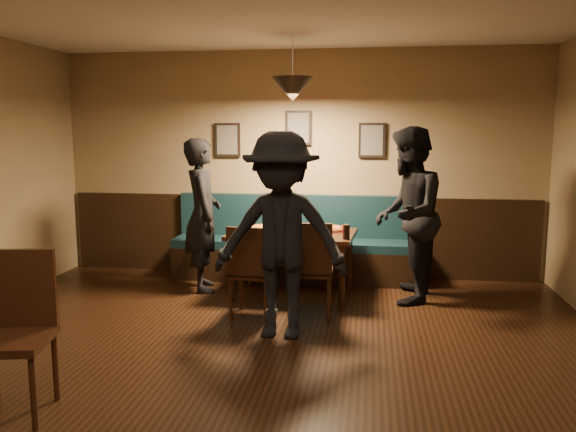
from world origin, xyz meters
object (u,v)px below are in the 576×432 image
at_px(booth_bench, 295,239).
at_px(diner_left, 203,215).
at_px(diner_right, 408,215).
at_px(diner_front, 281,236).
at_px(cafe_chair_far, 10,337).
at_px(tabasco_bottle, 343,229).
at_px(soda_glass, 346,232).
at_px(chair_near_left, 253,271).
at_px(dining_table, 292,264).
at_px(chair_near_right, 311,269).

distance_m(booth_bench, diner_left, 1.21).
bearing_deg(diner_right, booth_bench, -111.05).
xyz_separation_m(diner_front, cafe_chair_far, (-1.48, -1.69, -0.38)).
relative_size(diner_left, tabasco_bottle, 15.77).
bearing_deg(diner_right, diner_front, -35.25).
bearing_deg(diner_left, cafe_chair_far, 153.01).
height_order(diner_front, soda_glass, diner_front).
bearing_deg(tabasco_bottle, cafe_chair_far, -124.10).
bearing_deg(chair_near_left, diner_front, -50.31).
bearing_deg(diner_front, cafe_chair_far, -129.34).
bearing_deg(diner_left, tabasco_bottle, -115.04).
height_order(dining_table, diner_right, diner_right).
height_order(chair_near_right, soda_glass, chair_near_right).
bearing_deg(dining_table, booth_bench, 98.75).
xyz_separation_m(tabasco_bottle, cafe_chair_far, (-1.97, -2.91, -0.25)).
bearing_deg(chair_near_right, soda_glass, 44.52).
relative_size(chair_near_right, diner_right, 0.52).
bearing_deg(diner_front, chair_near_left, 127.67).
height_order(dining_table, soda_glass, soda_glass).
bearing_deg(chair_near_right, diner_front, -112.11).
bearing_deg(tabasco_bottle, chair_near_right, -113.42).
relative_size(diner_front, tabasco_bottle, 16.54).
distance_m(dining_table, diner_front, 1.36).
xyz_separation_m(chair_near_left, diner_right, (1.52, 0.76, 0.47)).
distance_m(chair_near_right, tabasco_bottle, 0.77).
bearing_deg(cafe_chair_far, diner_left, -108.43).
distance_m(booth_bench, dining_table, 0.73).
distance_m(chair_near_left, cafe_chair_far, 2.45).
height_order(dining_table, diner_front, diner_front).
height_order(dining_table, tabasco_bottle, tabasco_bottle).
distance_m(chair_near_left, diner_front, 0.75).
relative_size(booth_bench, tabasco_bottle, 27.27).
bearing_deg(diner_left, soda_glass, -125.17).
relative_size(chair_near_right, cafe_chair_far, 0.92).
distance_m(chair_near_right, diner_left, 1.59).
xyz_separation_m(soda_glass, cafe_chair_far, (-2.02, -2.61, -0.27)).
bearing_deg(booth_bench, tabasco_bottle, -50.12).
xyz_separation_m(booth_bench, tabasco_bottle, (0.61, -0.73, 0.27)).
xyz_separation_m(diner_front, soda_glass, (0.54, 0.92, -0.12)).
relative_size(booth_bench, diner_right, 1.61).
bearing_deg(chair_near_right, diner_right, 33.03).
bearing_deg(chair_near_right, booth_bench, 101.33).
height_order(chair_near_left, soda_glass, chair_near_left).
relative_size(diner_left, diner_right, 0.93).
height_order(booth_bench, soda_glass, booth_bench).
relative_size(chair_near_right, diner_left, 0.56).
bearing_deg(booth_bench, soda_glass, -57.64).
height_order(dining_table, chair_near_right, chair_near_right).
relative_size(booth_bench, chair_near_left, 3.25).
height_order(diner_right, tabasco_bottle, diner_right).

